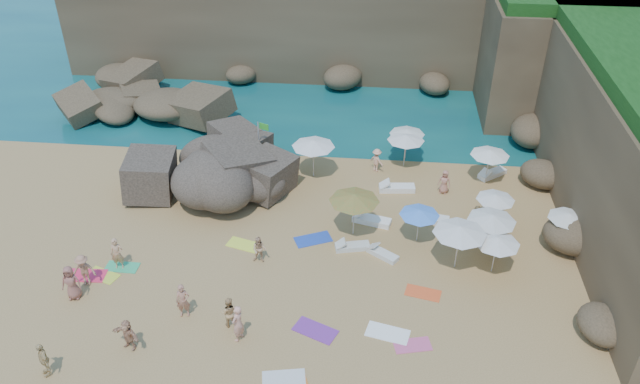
# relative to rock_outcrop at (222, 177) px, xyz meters

# --- Properties ---
(ground) EXTENTS (120.00, 120.00, 0.00)m
(ground) POSITION_rel_rock_outcrop_xyz_m (4.33, -7.03, 0.00)
(ground) COLOR tan
(ground) RESTS_ON ground
(seawater) EXTENTS (120.00, 120.00, 0.00)m
(seawater) POSITION_rel_rock_outcrop_xyz_m (4.33, 22.97, 0.00)
(seawater) COLOR #0C4751
(seawater) RESTS_ON ground
(cliff_back) EXTENTS (44.00, 8.00, 8.00)m
(cliff_back) POSITION_rel_rock_outcrop_xyz_m (6.33, 17.97, 4.00)
(cliff_back) COLOR brown
(cliff_back) RESTS_ON ground
(cliff_right) EXTENTS (8.00, 30.00, 8.00)m
(cliff_right) POSITION_rel_rock_outcrop_xyz_m (23.33, 0.97, 4.00)
(cliff_right) COLOR brown
(cliff_right) RESTS_ON ground
(cliff_corner) EXTENTS (10.00, 12.00, 8.00)m
(cliff_corner) POSITION_rel_rock_outcrop_xyz_m (21.33, 12.97, 4.00)
(cliff_corner) COLOR brown
(cliff_corner) RESTS_ON ground
(rock_promontory) EXTENTS (12.00, 7.00, 2.00)m
(rock_promontory) POSITION_rel_rock_outcrop_xyz_m (-6.67, 8.97, 0.00)
(rock_promontory) COLOR brown
(rock_promontory) RESTS_ON ground
(marina_masts) EXTENTS (3.10, 0.10, 6.00)m
(marina_masts) POSITION_rel_rock_outcrop_xyz_m (-12.17, 22.97, 3.00)
(marina_masts) COLOR white
(marina_masts) RESTS_ON ground
(rock_outcrop) EXTENTS (9.14, 7.55, 3.24)m
(rock_outcrop) POSITION_rel_rock_outcrop_xyz_m (0.00, 0.00, 0.00)
(rock_outcrop) COLOR brown
(rock_outcrop) RESTS_ON ground
(flag_pole) EXTENTS (0.67, 0.29, 3.57)m
(flag_pole) POSITION_rel_rock_outcrop_xyz_m (2.38, 0.52, 2.27)
(flag_pole) COLOR silver
(flag_pole) RESTS_ON ground
(parasol_0) EXTENTS (2.19, 2.19, 2.07)m
(parasol_0) POSITION_rel_rock_outcrop_xyz_m (11.02, 3.33, 1.90)
(parasol_0) COLOR silver
(parasol_0) RESTS_ON ground
(parasol_1) EXTENTS (2.27, 2.27, 2.14)m
(parasol_1) POSITION_rel_rock_outcrop_xyz_m (10.92, 2.40, 1.97)
(parasol_1) COLOR silver
(parasol_1) RESTS_ON ground
(parasol_2) EXTENTS (2.04, 2.04, 1.93)m
(parasol_2) POSITION_rel_rock_outcrop_xyz_m (15.54, -3.26, 1.77)
(parasol_2) COLOR silver
(parasol_2) RESTS_ON ground
(parasol_3) EXTENTS (2.28, 2.28, 2.16)m
(parasol_3) POSITION_rel_rock_outcrop_xyz_m (15.76, 1.06, 1.98)
(parasol_3) COLOR silver
(parasol_3) RESTS_ON ground
(parasol_4) EXTENTS (2.42, 2.42, 2.29)m
(parasol_4) POSITION_rel_rock_outcrop_xyz_m (15.00, -5.61, 2.10)
(parasol_4) COLOR silver
(parasol_4) RESTS_ON ground
(parasol_5) EXTENTS (2.57, 2.57, 2.43)m
(parasol_5) POSITION_rel_rock_outcrop_xyz_m (5.47, 0.69, 2.23)
(parasol_5) COLOR silver
(parasol_5) RESTS_ON ground
(parasol_6) EXTENTS (2.63, 2.63, 2.49)m
(parasol_6) POSITION_rel_rock_outcrop_xyz_m (8.17, -4.79, 2.28)
(parasol_6) COLOR silver
(parasol_6) RESTS_ON ground
(parasol_8) EXTENTS (2.18, 2.18, 2.06)m
(parasol_8) POSITION_rel_rock_outcrop_xyz_m (15.07, -7.16, 1.90)
(parasol_8) COLOR silver
(parasol_8) RESTS_ON ground
(parasol_9) EXTENTS (2.60, 2.60, 2.46)m
(parasol_9) POSITION_rel_rock_outcrop_xyz_m (13.30, -6.98, 2.26)
(parasol_9) COLOR silver
(parasol_9) RESTS_ON ground
(parasol_10) EXTENTS (2.06, 2.06, 1.95)m
(parasol_10) POSITION_rel_rock_outcrop_xyz_m (11.50, -5.07, 1.79)
(parasol_10) COLOR silver
(parasol_10) RESTS_ON ground
(parasol_11) EXTENTS (2.07, 2.07, 1.96)m
(parasol_11) POSITION_rel_rock_outcrop_xyz_m (18.95, -4.66, 1.80)
(parasol_11) COLOR silver
(parasol_11) RESTS_ON ground
(lounger_0) EXTENTS (2.07, 1.01, 0.31)m
(lounger_0) POSITION_rel_rock_outcrop_xyz_m (12.28, -3.29, 0.15)
(lounger_0) COLOR silver
(lounger_0) RESTS_ON ground
(lounger_1) EXTENTS (2.12, 0.89, 0.32)m
(lounger_1) POSITION_rel_rock_outcrop_xyz_m (10.49, -0.45, 0.16)
(lounger_1) COLOR white
(lounger_1) RESTS_ON ground
(lounger_2) EXTENTS (1.86, 1.65, 0.29)m
(lounger_2) POSITION_rel_rock_outcrop_xyz_m (16.24, 1.72, 0.15)
(lounger_2) COLOR white
(lounger_2) RESTS_ON ground
(lounger_3) EXTENTS (2.16, 1.19, 0.32)m
(lounger_3) POSITION_rel_rock_outcrop_xyz_m (9.12, -3.76, 0.16)
(lounger_3) COLOR white
(lounger_3) RESTS_ON ground
(lounger_4) EXTENTS (1.68, 1.40, 0.26)m
(lounger_4) POSITION_rel_rock_outcrop_xyz_m (9.75, -6.54, 0.13)
(lounger_4) COLOR silver
(lounger_4) RESTS_ON ground
(lounger_5) EXTENTS (1.84, 0.97, 0.27)m
(lounger_5) POSITION_rel_rock_outcrop_xyz_m (8.20, -6.10, 0.14)
(lounger_5) COLOR silver
(lounger_5) RESTS_ON ground
(towel_2) EXTENTS (1.85, 1.37, 0.03)m
(towel_2) POSITION_rel_rock_outcrop_xyz_m (6.02, -14.77, 0.01)
(towel_2) COLOR orange
(towel_2) RESTS_ON ground
(towel_3) EXTENTS (1.64, 0.84, 0.03)m
(towel_3) POSITION_rel_rock_outcrop_xyz_m (-3.02, -8.67, 0.01)
(towel_3) COLOR #32B06F
(towel_3) RESTS_ON ground
(towel_4) EXTENTS (1.77, 1.29, 0.03)m
(towel_4) POSITION_rel_rock_outcrop_xyz_m (-3.74, -9.35, 0.01)
(towel_4) COLOR #D2E03B
(towel_4) RESTS_ON ground
(towel_5) EXTENTS (1.86, 1.17, 0.03)m
(towel_5) POSITION_rel_rock_outcrop_xyz_m (5.92, -14.65, 0.02)
(towel_5) COLOR silver
(towel_5) RESTS_ON ground
(towel_6) EXTENTS (2.12, 1.63, 0.03)m
(towel_6) POSITION_rel_rock_outcrop_xyz_m (6.91, -11.93, 0.02)
(towel_6) COLOR #762D92
(towel_6) RESTS_ON ground
(towel_7) EXTENTS (1.95, 1.05, 0.03)m
(towel_7) POSITION_rel_rock_outcrop_xyz_m (-4.53, -9.44, 0.02)
(towel_7) COLOR #F02A52
(towel_7) RESTS_ON ground
(towel_8) EXTENTS (2.11, 1.64, 0.03)m
(towel_8) POSITION_rel_rock_outcrop_xyz_m (6.12, -5.55, 0.02)
(towel_8) COLOR #2145B4
(towel_8) RESTS_ON ground
(towel_9) EXTENTS (1.73, 1.14, 0.03)m
(towel_9) POSITION_rel_rock_outcrop_xyz_m (11.11, -12.36, 0.01)
(towel_9) COLOR #D55381
(towel_9) RESTS_ON ground
(towel_10) EXTENTS (1.78, 1.16, 0.03)m
(towel_10) POSITION_rel_rock_outcrop_xyz_m (11.68, -9.07, 0.01)
(towel_10) COLOR #F05525
(towel_10) RESTS_ON ground
(towel_12) EXTENTS (1.87, 1.29, 0.03)m
(towel_12) POSITION_rel_rock_outcrop_xyz_m (2.59, -6.34, 0.02)
(towel_12) COLOR #E8F640
(towel_12) RESTS_ON ground
(towel_13) EXTENTS (2.03, 1.34, 0.03)m
(towel_13) POSITION_rel_rock_outcrop_xyz_m (10.06, -11.77, 0.02)
(towel_13) COLOR white
(towel_13) RESTS_ON ground
(person_stand_0) EXTENTS (0.68, 0.49, 1.74)m
(person_stand_0) POSITION_rel_rock_outcrop_xyz_m (-3.10, -8.70, 0.87)
(person_stand_0) COLOR tan
(person_stand_0) RESTS_ON ground
(person_stand_1) EXTENTS (0.81, 0.66, 1.55)m
(person_stand_1) POSITION_rel_rock_outcrop_xyz_m (3.14, -11.95, 0.77)
(person_stand_1) COLOR tan
(person_stand_1) RESTS_ON ground
(person_stand_2) EXTENTS (1.00, 0.94, 1.51)m
(person_stand_2) POSITION_rel_rock_outcrop_xyz_m (9.24, 1.62, 0.75)
(person_stand_2) COLOR #EDAA86
(person_stand_2) RESTS_ON ground
(person_stand_3) EXTENTS (0.76, 1.19, 1.88)m
(person_stand_3) POSITION_rel_rock_outcrop_xyz_m (14.47, -4.37, 0.94)
(person_stand_3) COLOR olive
(person_stand_3) RESTS_ON ground
(person_stand_4) EXTENTS (0.80, 0.59, 1.46)m
(person_stand_4) POSITION_rel_rock_outcrop_xyz_m (13.17, -0.38, 0.73)
(person_stand_4) COLOR tan
(person_stand_4) RESTS_ON ground
(person_stand_5) EXTENTS (1.68, 1.29, 1.81)m
(person_stand_5) POSITION_rel_rock_outcrop_xyz_m (-1.76, 1.03, 0.90)
(person_stand_5) COLOR #BD775E
(person_stand_5) RESTS_ON ground
(person_stand_6) EXTENTS (0.67, 0.80, 1.86)m
(person_stand_6) POSITION_rel_rock_outcrop_xyz_m (3.70, -12.71, 0.93)
(person_stand_6) COLOR #E69D82
(person_stand_6) RESTS_ON ground
(person_lie_0) EXTENTS (1.28, 1.80, 0.45)m
(person_lie_0) POSITION_rel_rock_outcrop_xyz_m (-4.21, -10.03, 0.22)
(person_lie_0) COLOR #B27759
(person_lie_0) RESTS_ON ground
(person_lie_1) EXTENTS (1.82, 1.83, 0.40)m
(person_lie_1) POSITION_rel_rock_outcrop_xyz_m (-3.62, -15.32, 0.20)
(person_lie_1) COLOR tan
(person_lie_1) RESTS_ON ground
(person_lie_2) EXTENTS (1.16, 1.90, 0.47)m
(person_lie_2) POSITION_rel_rock_outcrop_xyz_m (-4.40, -10.96, 0.24)
(person_lie_2) COLOR #97584B
(person_lie_2) RESTS_ON ground
(person_lie_3) EXTENTS (1.83, 1.89, 0.39)m
(person_lie_3) POSITION_rel_rock_outcrop_xyz_m (-0.78, -13.65, 0.20)
(person_lie_3) COLOR tan
(person_lie_3) RESTS_ON ground
(person_lie_4) EXTENTS (0.91, 1.79, 0.41)m
(person_lie_4) POSITION_rel_rock_outcrop_xyz_m (1.00, -11.57, 0.20)
(person_lie_4) COLOR #B17258
(person_lie_4) RESTS_ON ground
(person_lie_5) EXTENTS (0.80, 1.49, 0.55)m
(person_lie_5) POSITION_rel_rock_outcrop_xyz_m (3.68, -7.56, 0.27)
(person_lie_5) COLOR tan
(person_lie_5) RESTS_ON ground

